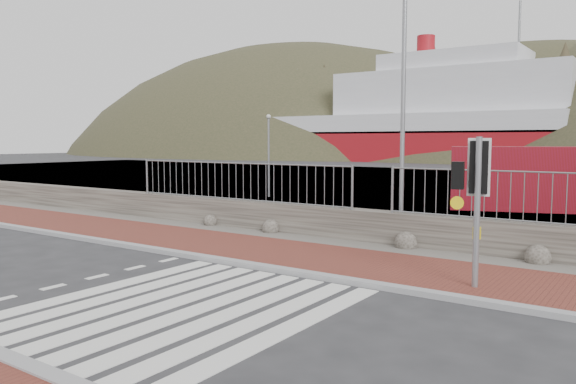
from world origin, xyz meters
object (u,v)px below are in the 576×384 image
Objects in this scene: ferry at (406,122)px; traffic_signal_far at (476,180)px; streetlight at (407,96)px; shipping_container at (529,178)px.

ferry is 70.13m from traffic_signal_far.
streetlight is (25.23, -59.80, -1.31)m from ferry.
streetlight reaches higher than traffic_signal_far.
traffic_signal_far is (28.38, -64.04, -3.27)m from ferry.
shipping_container is (-1.90, 14.09, -0.81)m from traffic_signal_far.
streetlight is 1.17× the size of shipping_container.
traffic_signal_far is 14.24m from shipping_container.
shipping_container is (1.25, 9.84, -2.77)m from streetlight.
streetlight is (-3.16, 4.24, 1.96)m from traffic_signal_far.
ferry reaches higher than shipping_container.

